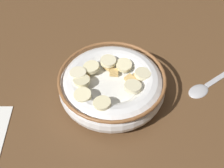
# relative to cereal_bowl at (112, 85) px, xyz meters

# --- Properties ---
(ground_plane) EXTENTS (1.37, 1.37, 0.02)m
(ground_plane) POSITION_rel_cereal_bowl_xyz_m (-0.00, -0.00, -0.04)
(ground_plane) COLOR brown
(cereal_bowl) EXTENTS (0.19, 0.19, 0.06)m
(cereal_bowl) POSITION_rel_cereal_bowl_xyz_m (0.00, 0.00, 0.00)
(cereal_bowl) COLOR white
(cereal_bowl) RESTS_ON ground_plane
(spoon) EXTENTS (0.09, 0.15, 0.01)m
(spoon) POSITION_rel_cereal_bowl_xyz_m (-0.01, -0.18, -0.02)
(spoon) COLOR #B7B7BC
(spoon) RESTS_ON ground_plane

